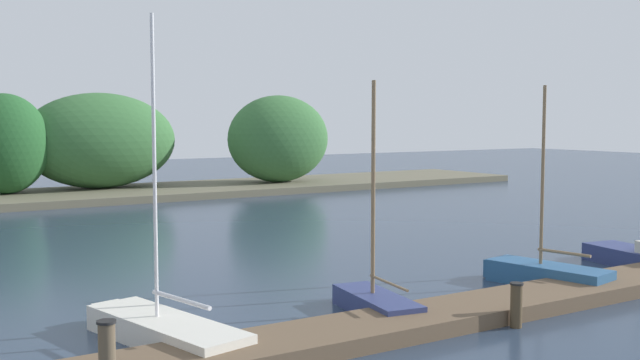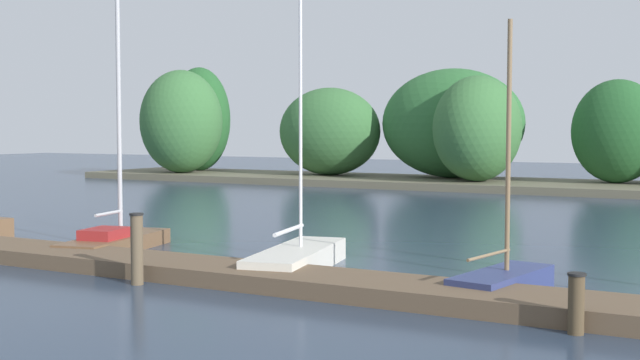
# 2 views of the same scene
# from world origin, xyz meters

# --- Properties ---
(dock_pier) EXTENTS (29.03, 1.80, 0.35)m
(dock_pier) POSITION_xyz_m (0.00, 14.05, 0.17)
(dock_pier) COLOR brown
(dock_pier) RESTS_ON ground
(far_shore) EXTENTS (65.40, 8.81, 7.40)m
(far_shore) POSITION_xyz_m (-6.41, 44.32, 2.97)
(far_shore) COLOR #66604C
(far_shore) RESTS_ON ground
(sailboat_1) EXTENTS (2.03, 4.37, 8.32)m
(sailboat_1) POSITION_xyz_m (-7.90, 16.24, 0.42)
(sailboat_1) COLOR brown
(sailboat_1) RESTS_ON ground
(sailboat_2) EXTENTS (2.06, 4.60, 6.50)m
(sailboat_2) POSITION_xyz_m (-2.17, 16.02, 0.30)
(sailboat_2) COLOR silver
(sailboat_2) RESTS_ON ground
(sailboat_3) EXTENTS (1.39, 3.11, 5.32)m
(sailboat_3) POSITION_xyz_m (2.77, 15.54, 0.31)
(sailboat_3) COLOR navy
(sailboat_3) RESTS_ON ground
(mooring_piling_1) EXTENTS (0.29, 0.29, 1.49)m
(mooring_piling_1) POSITION_xyz_m (-4.18, 12.83, 0.75)
(mooring_piling_1) COLOR brown
(mooring_piling_1) RESTS_ON ground
(mooring_piling_2) EXTENTS (0.29, 0.29, 0.97)m
(mooring_piling_2) POSITION_xyz_m (4.66, 12.99, 0.49)
(mooring_piling_2) COLOR #4C3D28
(mooring_piling_2) RESTS_ON ground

